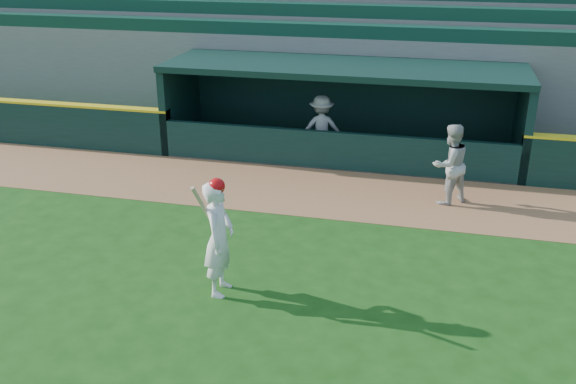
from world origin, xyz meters
The scene contains 7 objects.
ground centered at (0.00, 0.00, 0.00)m, with size 120.00×120.00×0.00m, color #174210.
warning_track centered at (0.00, 4.90, 0.01)m, with size 40.00×3.00×0.01m, color #906039.
dugout_player_front centered at (2.86, 4.94, 0.91)m, with size 0.89×0.69×1.82m, color #A4A49F.
dugout_player_inside centered at (-0.45, 7.18, 0.87)m, with size 1.12×0.64×1.73m, color #A9A9A4.
dugout centered at (0.00, 8.00, 1.36)m, with size 9.40×2.80×2.46m.
stands centered at (0.00, 12.57, 2.40)m, with size 34.50×6.25×7.44m.
batter_at_plate centered at (-0.80, 0.09, 1.02)m, with size 0.52×0.85×2.07m.
Camera 1 is at (2.54, -8.83, 5.67)m, focal length 40.00 mm.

